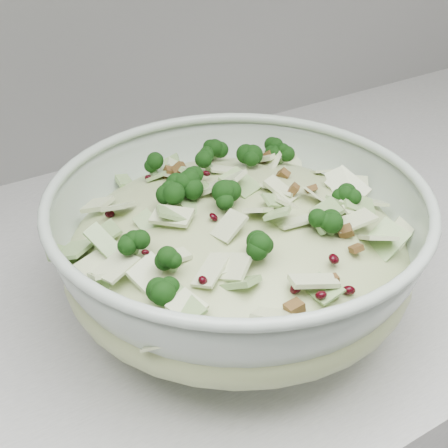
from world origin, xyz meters
The scene contains 2 objects.
mixing_bowl centered at (0.37, 1.60, 0.97)m, with size 0.42×0.42×0.14m.
salad centered at (0.37, 1.60, 0.99)m, with size 0.37×0.37×0.14m.
Camera 1 is at (0.12, 1.21, 1.31)m, focal length 50.00 mm.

